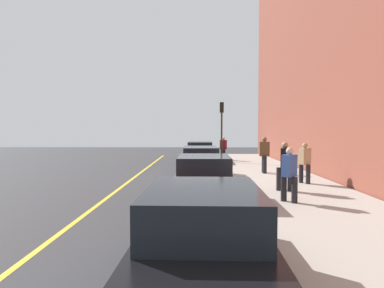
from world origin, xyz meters
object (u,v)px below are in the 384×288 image
at_px(pedestrian_black_coat, 285,165).
at_px(pedestrian_tan_coat, 305,162).
at_px(pedestrian_blue_coat, 289,173).
at_px(traffic_light_pole, 222,121).
at_px(parked_car_black, 203,237).
at_px(pedestrian_brown_coat, 264,154).
at_px(parked_car_red, 204,179).
at_px(parked_car_navy, 200,162).
at_px(pedestrian_burgundy_coat, 223,148).
at_px(rolling_suitcase, 222,156).
at_px(parked_car_green, 201,153).

relative_size(pedestrian_black_coat, pedestrian_tan_coat, 1.06).
distance_m(pedestrian_blue_coat, traffic_light_pole, 12.97).
height_order(parked_car_black, pedestrian_brown_coat, pedestrian_brown_coat).
relative_size(parked_car_red, parked_car_navy, 0.88).
height_order(pedestrian_burgundy_coat, traffic_light_pole, traffic_light_pole).
xyz_separation_m(pedestrian_black_coat, pedestrian_brown_coat, (4.92, -0.25, 0.03)).
bearing_deg(pedestrian_burgundy_coat, parked_car_navy, 167.55).
xyz_separation_m(parked_car_black, pedestrian_blue_coat, (5.20, -2.68, 0.27)).
xyz_separation_m(pedestrian_black_coat, traffic_light_pole, (10.91, 1.48, 1.82)).
bearing_deg(pedestrian_brown_coat, parked_car_navy, 101.99).
bearing_deg(parked_car_navy, parked_car_red, -179.20).
bearing_deg(pedestrian_burgundy_coat, parked_car_black, 174.74).
bearing_deg(pedestrian_blue_coat, pedestrian_black_coat, -10.57).
distance_m(pedestrian_black_coat, rolling_suitcase, 12.64).
distance_m(pedestrian_tan_coat, pedestrian_burgundy_coat, 10.68).
bearing_deg(parked_car_black, pedestrian_blue_coat, -27.24).
bearing_deg(pedestrian_burgundy_coat, pedestrian_black_coat, -174.00).
relative_size(pedestrian_brown_coat, pedestrian_tan_coat, 1.10).
relative_size(parked_car_navy, parked_car_green, 1.00).
bearing_deg(pedestrian_tan_coat, pedestrian_brown_coat, 17.05).
relative_size(pedestrian_tan_coat, pedestrian_burgundy_coat, 1.00).
relative_size(pedestrian_burgundy_coat, traffic_light_pole, 0.41).
distance_m(pedestrian_burgundy_coat, traffic_light_pole, 2.20).
relative_size(parked_car_navy, rolling_suitcase, 5.40).
bearing_deg(parked_car_red, pedestrian_tan_coat, -54.44).
xyz_separation_m(pedestrian_burgundy_coat, traffic_light_pole, (-1.15, 0.22, 1.87)).
height_order(parked_car_navy, parked_car_green, same).
xyz_separation_m(parked_car_navy, pedestrian_burgundy_coat, (7.82, -1.73, 0.27)).
xyz_separation_m(pedestrian_blue_coat, pedestrian_burgundy_coat, (13.93, 0.92, 0.00)).
bearing_deg(pedestrian_blue_coat, pedestrian_tan_coat, -24.19).
bearing_deg(parked_car_navy, pedestrian_blue_coat, -156.58).
bearing_deg(traffic_light_pole, parked_car_red, 173.30).
height_order(pedestrian_black_coat, traffic_light_pole, traffic_light_pole).
relative_size(parked_car_navy, pedestrian_burgundy_coat, 2.90).
xyz_separation_m(parked_car_navy, pedestrian_tan_coat, (-2.56, -4.24, 0.27)).
height_order(parked_car_black, pedestrian_black_coat, pedestrian_black_coat).
xyz_separation_m(pedestrian_brown_coat, traffic_light_pole, (5.99, 1.73, 1.79)).
relative_size(parked_car_green, pedestrian_burgundy_coat, 2.88).
relative_size(parked_car_green, pedestrian_brown_coat, 2.64).
bearing_deg(parked_car_navy, pedestrian_brown_coat, -78.01).
relative_size(pedestrian_black_coat, pedestrian_brown_coat, 0.97).
relative_size(parked_car_red, pedestrian_blue_coat, 2.57).
bearing_deg(traffic_light_pole, pedestrian_black_coat, -172.26).
bearing_deg(parked_car_black, pedestrian_burgundy_coat, -5.26).
height_order(parked_car_red, pedestrian_blue_coat, pedestrian_blue_coat).
relative_size(parked_car_black, traffic_light_pole, 1.09).
bearing_deg(parked_car_navy, pedestrian_burgundy_coat, -12.45).
xyz_separation_m(pedestrian_blue_coat, rolling_suitcase, (14.43, 0.95, -0.61)).
height_order(parked_car_black, pedestrian_tan_coat, pedestrian_tan_coat).
height_order(pedestrian_tan_coat, pedestrian_burgundy_coat, pedestrian_burgundy_coat).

